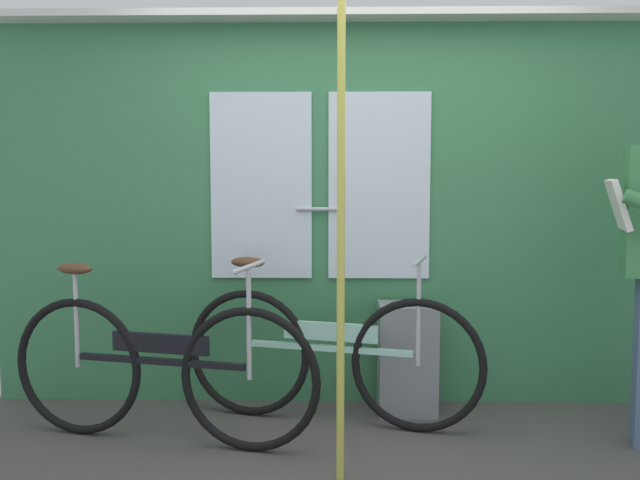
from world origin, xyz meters
name	(u,v)px	position (x,y,z in m)	size (l,w,h in m)	color
ground_plane	(359,480)	(0.00, 0.00, -0.02)	(5.34, 3.81, 0.04)	#474442
train_door_wall	(352,204)	(-0.01, 1.10, 1.20)	(4.34, 0.28, 2.31)	#387A4C
bicycle_near_door	(160,368)	(-1.01, 0.39, 0.39)	(1.66, 0.54, 0.94)	black
bicycle_leaning_behind	(329,355)	(-0.14, 0.69, 0.39)	(1.65, 0.57, 0.94)	black
trash_bin_by_wall	(407,358)	(0.31, 0.88, 0.32)	(0.33, 0.28, 0.64)	gray
handrail_pole	(341,231)	(-0.09, -0.03, 1.13)	(0.04, 0.04, 2.27)	#C6C14C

